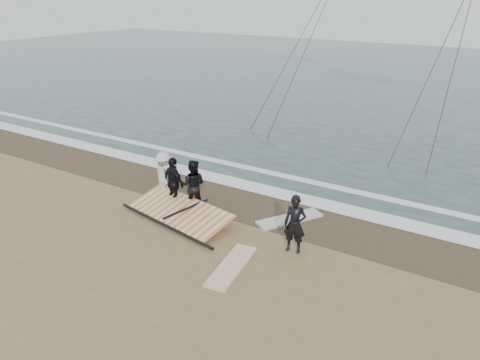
{
  "coord_description": "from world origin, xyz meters",
  "views": [
    {
      "loc": [
        7.51,
        -8.71,
        7.31
      ],
      "look_at": [
        0.16,
        3.0,
        1.6
      ],
      "focal_mm": 35.0,
      "sensor_mm": 36.0,
      "label": 1
    }
  ],
  "objects_px": {
    "man_main": "(295,224)",
    "board_cream": "(290,219)",
    "board_white": "(232,266)",
    "sail_rig": "(181,212)"
  },
  "relations": [
    {
      "from": "board_cream",
      "to": "sail_rig",
      "type": "bearing_deg",
      "value": -120.96
    },
    {
      "from": "board_white",
      "to": "board_cream",
      "type": "relative_size",
      "value": 0.99
    },
    {
      "from": "man_main",
      "to": "sail_rig",
      "type": "height_order",
      "value": "man_main"
    },
    {
      "from": "board_cream",
      "to": "sail_rig",
      "type": "xyz_separation_m",
      "value": [
        -3.3,
        -1.74,
        0.15
      ]
    },
    {
      "from": "board_white",
      "to": "board_cream",
      "type": "distance_m",
      "value": 3.47
    },
    {
      "from": "man_main",
      "to": "board_cream",
      "type": "bearing_deg",
      "value": 109.12
    },
    {
      "from": "man_main",
      "to": "board_white",
      "type": "xyz_separation_m",
      "value": [
        -1.07,
        -1.76,
        -0.85
      ]
    },
    {
      "from": "man_main",
      "to": "board_cream",
      "type": "relative_size",
      "value": 0.77
    },
    {
      "from": "board_white",
      "to": "board_cream",
      "type": "xyz_separation_m",
      "value": [
        0.09,
        3.47,
        0.0
      ]
    },
    {
      "from": "board_cream",
      "to": "board_white",
      "type": "bearing_deg",
      "value": -60.28
    }
  ]
}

